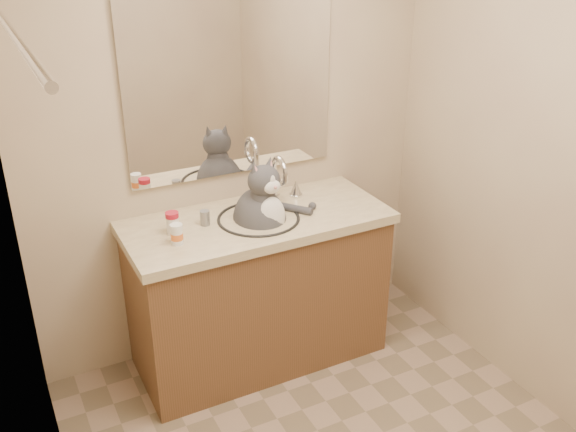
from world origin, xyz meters
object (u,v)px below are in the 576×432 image
Objects in this scene: pill_bottle_redcap at (173,223)px; grey_canister at (205,218)px; cat at (261,216)px; pill_bottle_orange at (177,235)px.

grey_canister is (0.17, 0.02, -0.02)m from pill_bottle_redcap.
cat is at bearing -5.77° from pill_bottle_redcap.
pill_bottle_redcap is 1.45× the size of grey_canister.
pill_bottle_redcap is at bearing 161.21° from cat.
cat is at bearing -12.77° from grey_canister.
cat reaches higher than pill_bottle_orange.
pill_bottle_redcap is at bearing -174.05° from grey_canister.
cat is 0.47m from pill_bottle_orange.
pill_bottle_redcap is 1.10× the size of pill_bottle_orange.
cat is 0.45m from pill_bottle_redcap.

